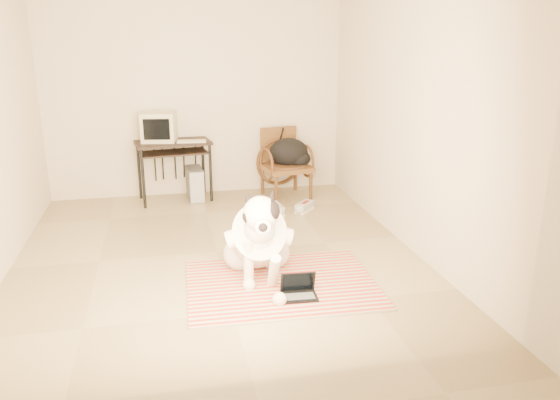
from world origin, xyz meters
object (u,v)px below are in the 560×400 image
object	(u,v)px
laptop	(299,290)
computer_desk	(173,150)
dog	(258,239)
pc_tower	(195,184)
crt_monitor	(159,127)
backpack	(291,153)
rattan_chair	(285,163)

from	to	relation	value
laptop	computer_desk	size ratio (longest dim) A/B	0.30
dog	laptop	world-z (taller)	dog
computer_desk	pc_tower	xyz separation A→B (m)	(0.26, -0.00, -0.47)
dog	crt_monitor	xyz separation A→B (m)	(-0.83, 2.71, 0.61)
laptop	backpack	size ratio (longest dim) A/B	0.57
computer_desk	rattan_chair	world-z (taller)	rattan_chair
laptop	rattan_chair	xyz separation A→B (m)	(0.56, 3.01, 0.39)
pc_tower	rattan_chair	distance (m)	1.25
dog	laptop	bearing A→B (deg)	-61.38
laptop	crt_monitor	distance (m)	3.50
crt_monitor	backpack	distance (m)	1.78
dog	backpack	bearing A→B (deg)	70.27
computer_desk	backpack	distance (m)	1.57
laptop	pc_tower	xyz separation A→B (m)	(-0.67, 3.12, 0.14)
computer_desk	crt_monitor	distance (m)	0.35
laptop	dog	bearing A→B (deg)	118.62
rattan_chair	backpack	size ratio (longest dim) A/B	1.68
dog	rattan_chair	distance (m)	2.66
laptop	computer_desk	distance (m)	3.31
dog	pc_tower	bearing A→B (deg)	98.71
pc_tower	dog	bearing A→B (deg)	-81.29
computer_desk	crt_monitor	size ratio (longest dim) A/B	2.13
dog	crt_monitor	size ratio (longest dim) A/B	2.76
crt_monitor	rattan_chair	bearing A→B (deg)	-6.26
crt_monitor	pc_tower	distance (m)	0.89
rattan_chair	computer_desk	bearing A→B (deg)	175.89
laptop	pc_tower	bearing A→B (deg)	102.07
laptop	backpack	bearing A→B (deg)	78.05
computer_desk	crt_monitor	xyz separation A→B (m)	(-0.17, 0.07, 0.30)
laptop	rattan_chair	bearing A→B (deg)	79.56
pc_tower	rattan_chair	world-z (taller)	rattan_chair
dog	backpack	size ratio (longest dim) A/B	2.42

